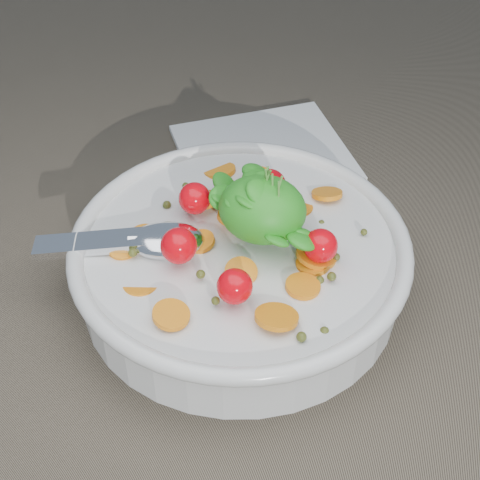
# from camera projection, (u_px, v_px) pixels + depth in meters

# --- Properties ---
(ground) EXTENTS (6.00, 6.00, 0.00)m
(ground) POSITION_uv_depth(u_px,v_px,m) (240.00, 282.00, 0.64)
(ground) COLOR #6C604D
(ground) RESTS_ON ground
(bowl) EXTENTS (0.30, 0.28, 0.12)m
(bowl) POSITION_uv_depth(u_px,v_px,m) (240.00, 260.00, 0.61)
(bowl) COLOR silver
(bowl) RESTS_ON ground
(napkin) EXTENTS (0.22, 0.22, 0.01)m
(napkin) POSITION_uv_depth(u_px,v_px,m) (264.00, 153.00, 0.77)
(napkin) COLOR white
(napkin) RESTS_ON ground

